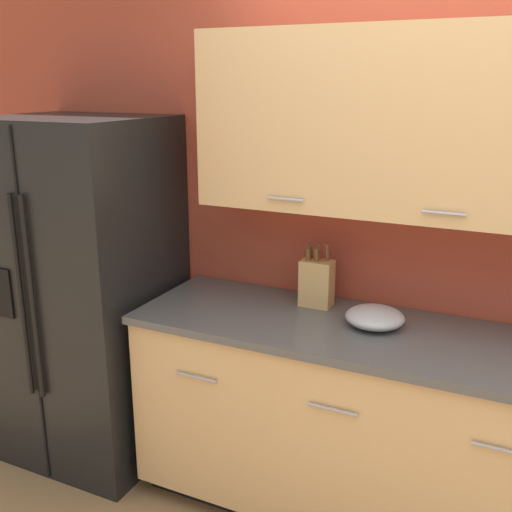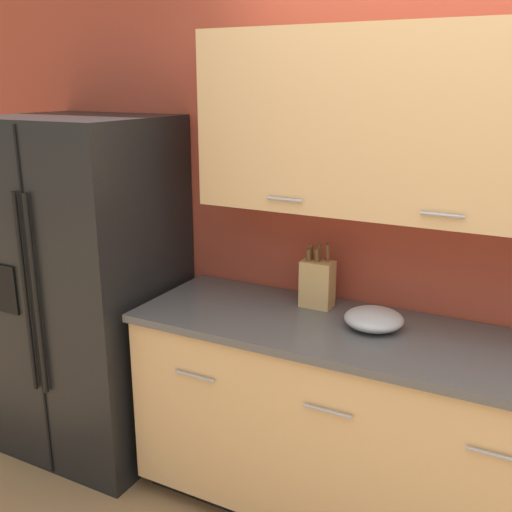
% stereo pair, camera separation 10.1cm
% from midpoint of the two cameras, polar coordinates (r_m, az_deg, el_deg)
% --- Properties ---
extents(wall_back, '(10.00, 0.39, 2.60)m').
position_cam_midpoint_polar(wall_back, '(2.60, 20.39, 4.44)').
color(wall_back, '#AD422D').
rests_on(wall_back, ground_plane).
extents(counter_unit, '(2.54, 0.64, 0.93)m').
position_cam_midpoint_polar(counter_unit, '(2.70, 14.64, -16.63)').
color(counter_unit, black).
rests_on(counter_unit, ground_plane).
extents(refrigerator, '(0.83, 0.74, 1.76)m').
position_cam_midpoint_polar(refrigerator, '(3.20, -16.90, -3.31)').
color(refrigerator, black).
rests_on(refrigerator, ground_plane).
extents(knife_block, '(0.14, 0.10, 0.30)m').
position_cam_midpoint_polar(knife_block, '(2.72, 4.75, -2.49)').
color(knife_block, tan).
rests_on(knife_block, counter_unit).
extents(mixing_bowl, '(0.25, 0.25, 0.08)m').
position_cam_midpoint_polar(mixing_bowl, '(2.55, 10.14, -5.77)').
color(mixing_bowl, '#A3A3A5').
rests_on(mixing_bowl, counter_unit).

